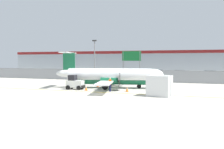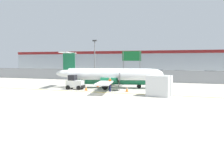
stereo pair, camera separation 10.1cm
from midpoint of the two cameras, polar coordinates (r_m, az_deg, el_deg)
ground_plane at (r=30.35m, az=-5.59°, el=-3.95°), size 140.00×140.00×0.01m
perimeter_fence at (r=45.21m, az=2.95°, el=-0.13°), size 98.00×0.10×2.10m
parking_lot_strip at (r=56.39m, az=6.23°, el=-0.54°), size 98.00×17.00×0.12m
background_building at (r=74.39m, az=9.46°, el=2.84°), size 91.00×8.10×6.50m
commuter_airplane at (r=34.20m, az=-0.19°, el=-0.43°), size 14.88×15.97×4.92m
baggage_tug at (r=33.02m, az=-8.61°, el=-1.90°), size 2.40×1.52×1.88m
ground_crew_worker at (r=30.49m, az=-0.55°, el=-2.11°), size 0.48×0.48×1.70m
cargo_container at (r=27.04m, az=10.69°, el=-2.55°), size 2.64×2.30×2.20m
traffic_cone_near_left at (r=37.29m, az=-8.73°, el=-2.14°), size 0.36×0.36×0.64m
traffic_cone_near_right at (r=31.59m, az=-6.01°, el=-3.10°), size 0.36×0.36×0.64m
traffic_cone_far_left at (r=30.35m, az=3.37°, el=-3.35°), size 0.36×0.36×0.64m
traffic_cone_far_right at (r=35.94m, az=-3.40°, el=-2.31°), size 0.36×0.36×0.64m
parked_car_0 at (r=66.56m, az=-4.13°, el=0.78°), size 4.34×2.31×1.58m
parked_car_1 at (r=57.82m, az=-2.32°, el=0.40°), size 4.29×2.20×1.58m
parked_car_2 at (r=57.12m, az=3.67°, el=0.36°), size 4.33×2.28×1.58m
parked_car_3 at (r=56.63m, az=10.24°, el=0.29°), size 4.29×2.19×1.58m
parked_car_4 at (r=55.00m, az=14.97°, el=0.14°), size 4.37×2.37×1.58m
parked_car_5 at (r=54.85m, az=21.25°, el=0.02°), size 4.39×2.43×1.58m
apron_light_pole at (r=42.93m, az=-4.06°, el=3.93°), size 0.70×0.30×7.27m
highway_sign at (r=46.61m, az=4.41°, el=3.68°), size 3.60×0.14×5.50m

